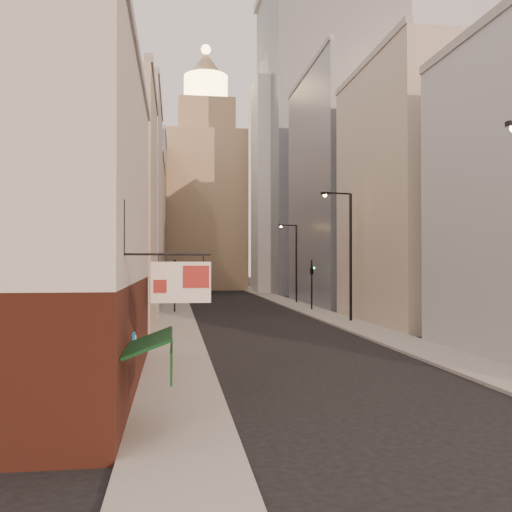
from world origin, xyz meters
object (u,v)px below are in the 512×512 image
(white_tower, at_px, (279,177))
(traffic_light_right, at_px, (312,272))
(clock_tower, at_px, (206,193))
(streetlamp_far, at_px, (295,259))
(traffic_light_left, at_px, (175,275))
(streetlamp_mid, at_px, (348,248))

(white_tower, relative_size, traffic_light_right, 8.30)
(clock_tower, height_order, streetlamp_far, clock_tower)
(white_tower, relative_size, streetlamp_far, 4.55)
(traffic_light_left, bearing_deg, streetlamp_mid, 130.01)
(white_tower, bearing_deg, traffic_light_right, -95.25)
(streetlamp_far, bearing_deg, streetlamp_mid, -108.16)
(clock_tower, relative_size, white_tower, 1.08)
(streetlamp_mid, bearing_deg, clock_tower, 85.10)
(white_tower, bearing_deg, traffic_light_left, -114.42)
(clock_tower, height_order, traffic_light_left, clock_tower)
(clock_tower, relative_size, traffic_light_left, 8.98)
(traffic_light_left, bearing_deg, streetlamp_far, -154.38)
(clock_tower, height_order, streetlamp_mid, clock_tower)
(streetlamp_far, height_order, traffic_light_right, streetlamp_far)
(white_tower, distance_m, traffic_light_right, 38.70)
(white_tower, distance_m, streetlamp_mid, 48.77)
(clock_tower, xyz_separation_m, streetlamp_far, (8.10, -39.83, -12.43))
(streetlamp_mid, bearing_deg, white_tower, 73.93)
(clock_tower, height_order, traffic_light_right, clock_tower)
(white_tower, xyz_separation_m, streetlamp_mid, (-3.14, -46.97, -12.76))
(streetlamp_far, xyz_separation_m, traffic_light_right, (-0.37, -9.79, -1.38))
(clock_tower, relative_size, streetlamp_mid, 4.39)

